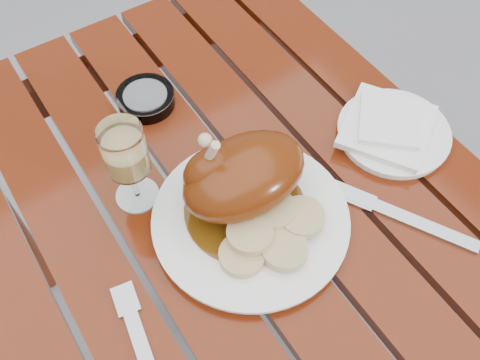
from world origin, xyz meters
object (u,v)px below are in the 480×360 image
ashtray (146,99)px  wine_glass (129,166)px  side_plate (393,133)px  table (253,324)px  dinner_plate (251,220)px

ashtray → wine_glass: bearing=-122.0°
wine_glass → side_plate: 0.45m
table → ashtray: bearing=91.7°
dinner_plate → side_plate: bearing=1.7°
table → side_plate: (0.31, 0.04, 0.38)m
table → ashtray: (-0.01, 0.34, 0.39)m
side_plate → table: bearing=-172.5°
side_plate → dinner_plate: bearing=-178.3°
table → wine_glass: bearing=123.4°
table → dinner_plate: bearing=76.3°
side_plate → ashtray: 0.44m
table → dinner_plate: size_ratio=3.94×
table → dinner_plate: 0.39m
ashtray → dinner_plate: bearing=-86.7°
dinner_plate → ashtray: bearing=93.3°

